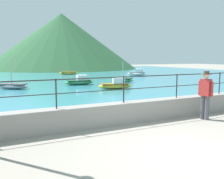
{
  "coord_description": "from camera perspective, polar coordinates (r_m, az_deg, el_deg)",
  "views": [
    {
      "loc": [
        -4.19,
        -4.22,
        2.23
      ],
      "look_at": [
        -0.19,
        3.7,
        1.1
      ],
      "focal_mm": 40.85,
      "sensor_mm": 36.0,
      "label": 1
    }
  ],
  "objects": [
    {
      "name": "person_walking",
      "position": [
        9.66,
        20.19,
        -0.64
      ],
      "size": [
        0.38,
        0.56,
        1.75
      ],
      "color": "#4C4C56",
      "rests_on": "ground"
    },
    {
      "name": "boat_3",
      "position": [
        32.76,
        -9.7,
        3.71
      ],
      "size": [
        2.47,
        1.57,
        0.36
      ],
      "color": "gold",
      "rests_on": "lake_water"
    },
    {
      "name": "boat_0",
      "position": [
        20.32,
        -7.29,
        1.84
      ],
      "size": [
        2.39,
        1.16,
        0.76
      ],
      "color": "#338C59",
      "rests_on": "lake_water"
    },
    {
      "name": "promenade_wall",
      "position": [
        8.73,
        2.59,
        -5.19
      ],
      "size": [
        20.0,
        0.56,
        0.7
      ],
      "primitive_type": "cube",
      "color": "gray",
      "rests_on": "ground"
    },
    {
      "name": "hill_main",
      "position": [
        50.52,
        -11.2,
        10.55
      ],
      "size": [
        28.62,
        28.62,
        10.47
      ],
      "primitive_type": "cone",
      "color": "#285633",
      "rests_on": "ground"
    },
    {
      "name": "boat_5",
      "position": [
        17.59,
        0.84,
        1.06
      ],
      "size": [
        2.47,
        1.63,
        0.76
      ],
      "color": "gold",
      "rests_on": "lake_water"
    },
    {
      "name": "boat_2",
      "position": [
        30.9,
        5.69,
        3.71
      ],
      "size": [
        2.28,
        2.24,
        0.76
      ],
      "color": "white",
      "rests_on": "lake_water"
    },
    {
      "name": "lake_water",
      "position": [
        30.43,
        -18.86,
        2.74
      ],
      "size": [
        64.0,
        44.32,
        0.06
      ],
      "primitive_type": "cube",
      "color": "teal",
      "rests_on": "ground"
    },
    {
      "name": "ground_plane",
      "position": [
        6.35,
        17.32,
        -13.65
      ],
      "size": [
        120.0,
        120.0,
        0.0
      ],
      "primitive_type": "plane",
      "color": "gray"
    },
    {
      "name": "railing",
      "position": [
        8.57,
        2.63,
        1.26
      ],
      "size": [
        18.44,
        0.04,
        0.9
      ],
      "color": "#282623",
      "rests_on": "promenade_wall"
    },
    {
      "name": "boat_1",
      "position": [
        22.46,
        2.23,
        2.24
      ],
      "size": [
        1.86,
        2.46,
        1.76
      ],
      "color": "#338C59",
      "rests_on": "lake_water"
    },
    {
      "name": "boat_4",
      "position": [
        18.79,
        -21.3,
        0.76
      ],
      "size": [
        2.34,
        2.16,
        1.94
      ],
      "color": "gray",
      "rests_on": "lake_water"
    }
  ]
}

